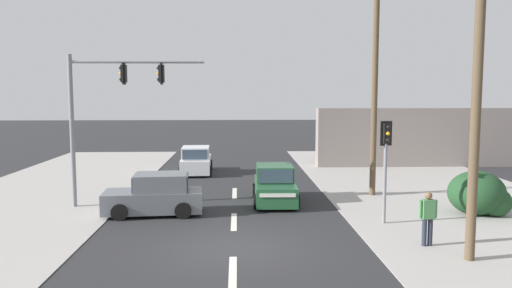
# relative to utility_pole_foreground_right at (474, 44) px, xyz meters

# --- Properties ---
(ground_plane) EXTENTS (140.00, 140.00, 0.00)m
(ground_plane) POSITION_rel_utility_pole_foreground_right_xyz_m (-6.25, 1.35, -5.77)
(ground_plane) COLOR #28282B
(lane_dash_near) EXTENTS (0.20, 2.40, 0.01)m
(lane_dash_near) POSITION_rel_utility_pole_foreground_right_xyz_m (-6.25, -0.65, -5.76)
(lane_dash_near) COLOR silver
(lane_dash_near) RESTS_ON ground
(lane_dash_mid) EXTENTS (0.20, 2.40, 0.01)m
(lane_dash_mid) POSITION_rel_utility_pole_foreground_right_xyz_m (-6.25, 4.35, -5.76)
(lane_dash_mid) COLOR silver
(lane_dash_mid) RESTS_ON ground
(lane_dash_far) EXTENTS (0.20, 2.40, 0.01)m
(lane_dash_far) POSITION_rel_utility_pole_foreground_right_xyz_m (-6.25, 9.35, -5.76)
(lane_dash_far) COLOR silver
(lane_dash_far) RESTS_ON ground
(kerb_right_verge) EXTENTS (10.00, 44.00, 0.02)m
(kerb_right_verge) POSITION_rel_utility_pole_foreground_right_xyz_m (2.75, 3.35, -5.75)
(kerb_right_verge) COLOR #A39E99
(kerb_right_verge) RESTS_ON ground
(kerb_left_verge) EXTENTS (8.00, 40.00, 0.02)m
(kerb_left_verge) POSITION_rel_utility_pole_foreground_right_xyz_m (-14.75, 5.35, -5.75)
(kerb_left_verge) COLOR #A39E99
(kerb_left_verge) RESTS_ON ground
(utility_pole_foreground_right) EXTENTS (3.78, 0.35, 10.79)m
(utility_pole_foreground_right) POSITION_rel_utility_pole_foreground_right_xyz_m (0.00, 0.00, 0.00)
(utility_pole_foreground_right) COLOR brown
(utility_pole_foreground_right) RESTS_ON ground
(utility_pole_midground_right) EXTENTS (1.80, 0.26, 10.99)m
(utility_pole_midground_right) POSITION_rel_utility_pole_foreground_right_xyz_m (-0.17, 8.66, -0.02)
(utility_pole_midground_right) COLOR brown
(utility_pole_midground_right) RESTS_ON ground
(traffic_signal_mast) EXTENTS (5.29, 0.47, 6.00)m
(traffic_signal_mast) POSITION_rel_utility_pole_foreground_right_xyz_m (-11.30, 6.87, -1.62)
(traffic_signal_mast) COLOR slate
(traffic_signal_mast) RESTS_ON ground
(pedestal_signal_right_kerb) EXTENTS (0.44, 0.31, 3.56)m
(pedestal_signal_right_kerb) POSITION_rel_utility_pole_foreground_right_xyz_m (-1.07, 3.86, -3.35)
(pedestal_signal_right_kerb) COLOR slate
(pedestal_signal_right_kerb) RESTS_ON ground
(roadside_bush) EXTENTS (2.20, 1.88, 1.64)m
(roadside_bush) POSITION_rel_utility_pole_foreground_right_xyz_m (2.83, 4.97, -4.99)
(roadside_bush) COLOR #1E4223
(roadside_bush) RESTS_ON ground
(shopfront_wall_far) EXTENTS (12.00, 1.00, 3.60)m
(shopfront_wall_far) POSITION_rel_utility_pole_foreground_right_xyz_m (4.75, 17.35, -3.97)
(shopfront_wall_far) COLOR gray
(shopfront_wall_far) RESTS_ON ground
(hatchback_oncoming_near) EXTENTS (1.83, 3.66, 1.53)m
(hatchback_oncoming_near) POSITION_rel_utility_pole_foreground_right_xyz_m (-4.58, 7.43, -5.06)
(hatchback_oncoming_near) COLOR #235633
(hatchback_oncoming_near) RESTS_ON ground
(hatchback_receding_far) EXTENTS (1.87, 3.69, 1.53)m
(hatchback_receding_far) POSITION_rel_utility_pole_foreground_right_xyz_m (-8.44, 15.05, -5.06)
(hatchback_receding_far) COLOR silver
(hatchback_receding_far) RESTS_ON ground
(hatchback_crossing_left) EXTENTS (3.74, 1.99, 1.53)m
(hatchback_crossing_left) POSITION_rel_utility_pole_foreground_right_xyz_m (-9.17, 5.53, -5.06)
(hatchback_crossing_left) COLOR slate
(hatchback_crossing_left) RESTS_ON ground
(pedestrian_at_kerb) EXTENTS (0.56, 0.25, 1.63)m
(pedestrian_at_kerb) POSITION_rel_utility_pole_foreground_right_xyz_m (-0.55, 1.28, -4.84)
(pedestrian_at_kerb) COLOR #232838
(pedestrian_at_kerb) RESTS_ON ground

